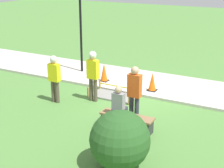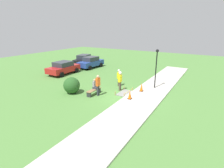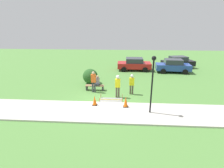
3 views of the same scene
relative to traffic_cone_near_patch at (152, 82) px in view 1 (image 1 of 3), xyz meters
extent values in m
plane|color=#51843D|center=(0.32, 0.59, -0.45)|extent=(60.00, 60.00, 0.00)
cube|color=#BCB7AD|center=(0.32, -0.88, -0.40)|extent=(28.00, 2.93, 0.10)
cube|color=gray|center=(1.09, 1.08, -0.42)|extent=(1.69, 0.87, 0.06)
cube|color=tan|center=(0.25, 0.64, -0.27)|extent=(0.05, 0.05, 0.37)
cube|color=tan|center=(1.94, 0.64, -0.27)|extent=(0.05, 0.05, 0.37)
cube|color=tan|center=(0.25, 1.51, -0.27)|extent=(0.05, 0.05, 0.37)
cube|color=tan|center=(1.94, 1.51, -0.27)|extent=(0.05, 0.05, 0.37)
cube|color=yellow|center=(1.09, 0.64, -0.17)|extent=(1.69, 0.00, 0.04)
cube|color=black|center=(0.00, 0.00, -0.34)|extent=(0.34, 0.34, 0.02)
cone|color=orange|center=(0.00, 0.00, 0.02)|extent=(0.29, 0.29, 0.68)
cube|color=black|center=(2.19, -0.13, -0.34)|extent=(0.34, 0.34, 0.02)
cone|color=orange|center=(2.19, -0.13, 0.03)|extent=(0.29, 0.29, 0.72)
cube|color=#2D2D33|center=(-1.23, 3.25, -0.25)|extent=(0.12, 0.40, 0.41)
cube|color=#2D2D33|center=(0.21, 3.25, -0.25)|extent=(0.12, 0.40, 0.41)
cube|color=olive|center=(-0.51, 3.25, -0.01)|extent=(1.63, 0.44, 0.06)
cube|color=#383D47|center=(-0.27, 3.25, 0.11)|extent=(0.34, 0.44, 0.18)
cube|color=gray|center=(-0.27, 3.33, 0.45)|extent=(0.36, 0.20, 0.50)
sphere|color=tan|center=(-0.27, 3.33, 0.80)|extent=(0.21, 0.21, 0.21)
cylinder|color=brown|center=(2.60, 2.51, -0.05)|extent=(0.14, 0.14, 0.79)
cylinder|color=brown|center=(2.78, 2.51, -0.05)|extent=(0.14, 0.14, 0.79)
cube|color=yellow|center=(2.69, 2.51, 0.66)|extent=(0.40, 0.22, 0.63)
sphere|color=tan|center=(2.69, 2.51, 1.08)|extent=(0.22, 0.22, 0.22)
sphere|color=white|center=(2.69, 2.51, 1.14)|extent=(0.25, 0.25, 0.25)
cylinder|color=brown|center=(1.47, 1.76, -0.02)|extent=(0.14, 0.14, 0.85)
cylinder|color=brown|center=(1.65, 1.76, -0.02)|extent=(0.14, 0.14, 0.85)
cube|color=yellow|center=(1.56, 1.76, 0.74)|extent=(0.40, 0.22, 0.68)
sphere|color=tan|center=(1.56, 1.76, 1.19)|extent=(0.23, 0.23, 0.23)
sphere|color=white|center=(1.56, 1.76, 1.26)|extent=(0.27, 0.27, 0.27)
cylinder|color=#383D47|center=(-0.61, 2.77, 0.00)|extent=(0.14, 0.14, 0.89)
cylinder|color=#383D47|center=(-0.43, 2.77, 0.00)|extent=(0.14, 0.14, 0.89)
cube|color=#E55B1E|center=(-0.52, 2.77, 0.79)|extent=(0.40, 0.22, 0.71)
sphere|color=tan|center=(-0.52, 2.77, 1.27)|extent=(0.24, 0.24, 0.24)
cylinder|color=black|center=(3.76, -0.85, 1.37)|extent=(0.10, 0.10, 3.44)
sphere|color=#285623|center=(-1.25, 5.14, 0.28)|extent=(1.46, 1.46, 1.46)
camera|label=1|loc=(-4.53, 11.58, 4.20)|focal=55.00mm
camera|label=2|loc=(-12.05, -5.55, 5.18)|focal=28.00mm
camera|label=3|loc=(1.96, -11.18, 5.01)|focal=28.00mm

